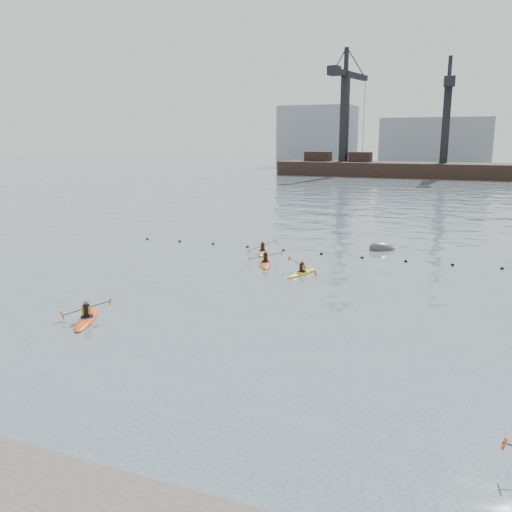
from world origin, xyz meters
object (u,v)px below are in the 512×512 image
object	(u,v)px
kayaker_3	(302,272)
kayaker_2	(265,263)
kayaker_5	(263,251)
mooring_buoy	(382,250)
kayaker_0	(87,318)

from	to	relation	value
kayaker_3	kayaker_2	bearing A→B (deg)	168.24
kayaker_5	kayaker_2	bearing A→B (deg)	-81.82
kayaker_3	kayaker_5	world-z (taller)	kayaker_5
kayaker_2	mooring_buoy	bearing A→B (deg)	29.62
kayaker_2	kayaker_3	bearing A→B (deg)	-49.23
kayaker_0	mooring_buoy	distance (m)	23.91
kayaker_2	kayaker_3	xyz separation A→B (m)	(3.08, -1.59, -0.01)
kayaker_2	kayaker_5	xyz separation A→B (m)	(-1.57, 3.38, -0.01)
kayaker_5	kayaker_0	bearing A→B (deg)	-112.60
kayaker_0	kayaker_3	size ratio (longest dim) A/B	1.09
kayaker_2	kayaker_3	world-z (taller)	kayaker_3
kayaker_0	kayaker_5	distance (m)	17.32
kayaker_0	mooring_buoy	bearing A→B (deg)	40.46
mooring_buoy	kayaker_5	bearing A→B (deg)	-149.82
kayaker_2	kayaker_0	bearing A→B (deg)	-125.48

